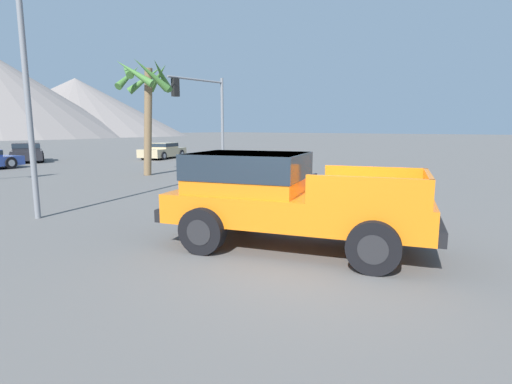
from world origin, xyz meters
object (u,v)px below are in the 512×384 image
street_lamp_post (22,33)px  parked_car_tan (163,151)px  red_convertible_car (319,198)px  palm_tree_short (145,89)px  parked_car_dark (27,152)px  traffic_light_main (202,104)px  orange_pickup_truck (278,193)px

street_lamp_post → parked_car_tan: bearing=44.8°
red_convertible_car → palm_tree_short: size_ratio=0.81×
parked_car_dark → red_convertible_car: bearing=-72.3°
traffic_light_main → orange_pickup_truck: bearing=53.7°
red_convertible_car → traffic_light_main: traffic_light_main is taller
red_convertible_car → parked_car_tan: parked_car_tan is taller
orange_pickup_truck → palm_tree_short: 13.38m
traffic_light_main → palm_tree_short: 3.57m
street_lamp_post → palm_tree_short: (7.33, 5.85, -0.39)m
orange_pickup_truck → street_lamp_post: 7.29m
parked_car_dark → orange_pickup_truck: bearing=-79.5°
red_convertible_car → parked_car_dark: (1.26, 23.92, 0.26)m
parked_car_dark → palm_tree_short: bearing=-66.0°
traffic_light_main → parked_car_tan: bearing=-113.0°
street_lamp_post → palm_tree_short: size_ratio=1.37×
orange_pickup_truck → parked_car_dark: (4.49, 24.98, -0.38)m
traffic_light_main → street_lamp_post: (-10.86, -5.86, 0.93)m
traffic_light_main → street_lamp_post: 12.37m
red_convertible_car → parked_car_tan: 21.42m
red_convertible_car → palm_tree_short: palm_tree_short is taller
orange_pickup_truck → traffic_light_main: bearing=32.9°
parked_car_dark → parked_car_tan: bearing=-9.3°
parked_car_dark → street_lamp_post: bearing=-88.5°
orange_pickup_truck → red_convertible_car: size_ratio=1.23×
orange_pickup_truck → traffic_light_main: traffic_light_main is taller
parked_car_tan → palm_tree_short: bearing=117.9°
orange_pickup_truck → parked_car_tan: (12.37, 20.44, -0.43)m
parked_car_dark → street_lamp_post: 20.39m
parked_car_dark → street_lamp_post: street_lamp_post is taller
parked_car_tan → red_convertible_car: bearing=132.6°
parked_car_dark → traffic_light_main: 14.04m
parked_car_tan → palm_tree_short: 11.65m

